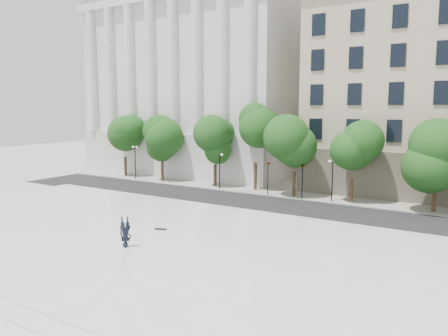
{
  "coord_description": "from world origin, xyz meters",
  "views": [
    {
      "loc": [
        20.37,
        -19.14,
        9.32
      ],
      "look_at": [
        2.3,
        10.0,
        4.59
      ],
      "focal_mm": 35.0,
      "sensor_mm": 36.0,
      "label": 1
    }
  ],
  "objects_px": {
    "traffic_light_east": "(303,164)",
    "skateboard": "(161,229)",
    "traffic_light_west": "(268,162)",
    "person_lying": "(126,243)"
  },
  "relations": [
    {
      "from": "traffic_light_west",
      "to": "skateboard",
      "type": "xyz_separation_m",
      "value": [
        -0.16,
        -17.44,
        -3.15
      ]
    },
    {
      "from": "traffic_light_east",
      "to": "skateboard",
      "type": "relative_size",
      "value": 4.9
    },
    {
      "from": "traffic_light_west",
      "to": "person_lying",
      "type": "distance_m",
      "value": 21.95
    },
    {
      "from": "traffic_light_west",
      "to": "person_lying",
      "type": "xyz_separation_m",
      "value": [
        0.56,
        -21.75,
        -2.92
      ]
    },
    {
      "from": "person_lying",
      "to": "skateboard",
      "type": "distance_m",
      "value": 4.38
    },
    {
      "from": "person_lying",
      "to": "skateboard",
      "type": "xyz_separation_m",
      "value": [
        -0.72,
        4.31,
        -0.23
      ]
    },
    {
      "from": "traffic_light_west",
      "to": "person_lying",
      "type": "relative_size",
      "value": 2.08
    },
    {
      "from": "traffic_light_west",
      "to": "traffic_light_east",
      "type": "relative_size",
      "value": 0.99
    },
    {
      "from": "traffic_light_east",
      "to": "person_lying",
      "type": "xyz_separation_m",
      "value": [
        -3.34,
        -21.75,
        -2.96
      ]
    },
    {
      "from": "traffic_light_west",
      "to": "skateboard",
      "type": "distance_m",
      "value": 17.72
    }
  ]
}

